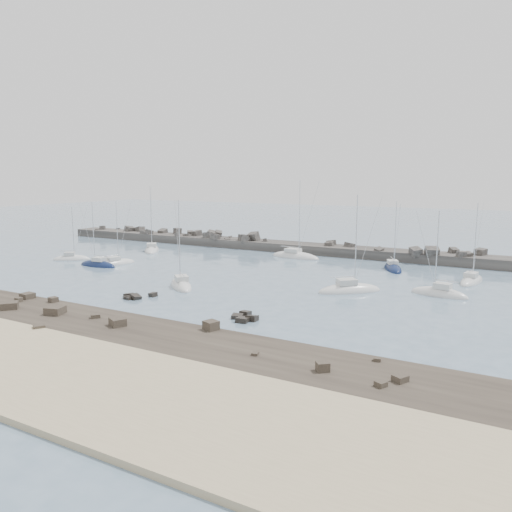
{
  "coord_description": "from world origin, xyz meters",
  "views": [
    {
      "loc": [
        41.17,
        -57.38,
        15.87
      ],
      "look_at": [
        2.44,
        12.0,
        3.07
      ],
      "focal_mm": 35.0,
      "sensor_mm": 36.0,
      "label": 1
    }
  ],
  "objects": [
    {
      "name": "ground",
      "position": [
        0.0,
        0.0,
        0.0
      ],
      "size": [
        400.0,
        400.0,
        0.0
      ],
      "primitive_type": "plane",
      "color": "slate",
      "rests_on": "ground"
    },
    {
      "name": "rock_shelf",
      "position": [
        0.09,
        -21.99,
        0.01
      ],
      "size": [
        140.0,
        12.02,
        2.01
      ],
      "color": "#2D251E",
      "rests_on": "ground"
    },
    {
      "name": "rock_cluster_near",
      "position": [
        -3.83,
        -9.52,
        0.05
      ],
      "size": [
        4.3,
        3.82,
        1.39
      ],
      "color": "black",
      "rests_on": "ground"
    },
    {
      "name": "rock_cluster_far",
      "position": [
        13.86,
        -11.05,
        0.13
      ],
      "size": [
        3.26,
        3.72,
        1.18
      ],
      "color": "black",
      "rests_on": "ground"
    },
    {
      "name": "breakwater",
      "position": [
        -7.67,
        37.99,
        0.31
      ],
      "size": [
        115.0,
        7.26,
        5.28
      ],
      "color": "#322F2D",
      "rests_on": "ground"
    },
    {
      "name": "sailboat_0",
      "position": [
        -35.34,
        7.37,
        0.14
      ],
      "size": [
        6.66,
        5.9,
        10.96
      ],
      "color": "silver",
      "rests_on": "ground"
    },
    {
      "name": "sailboat_1",
      "position": [
        -29.57,
        23.68,
        0.14
      ],
      "size": [
        8.02,
        9.27,
        14.83
      ],
      "color": "silver",
      "rests_on": "ground"
    },
    {
      "name": "sailboat_2",
      "position": [
        -25.88,
        5.01,
        0.14
      ],
      "size": [
        7.79,
        2.71,
        12.31
      ],
      "color": "#0F1B3F",
      "rests_on": "ground"
    },
    {
      "name": "sailboat_3",
      "position": [
        -24.31,
        7.71,
        0.13
      ],
      "size": [
        4.29,
        8.17,
        12.35
      ],
      "color": "silver",
      "rests_on": "ground"
    },
    {
      "name": "sailboat_4",
      "position": [
        0.83,
        30.66,
        0.14
      ],
      "size": [
        10.62,
        4.22,
        16.19
      ],
      "color": "silver",
      "rests_on": "ground"
    },
    {
      "name": "sailboat_5",
      "position": [
        -2.67,
        -1.07,
        0.15
      ],
      "size": [
        8.04,
        7.71,
        13.54
      ],
      "color": "silver",
      "rests_on": "ground"
    },
    {
      "name": "sailboat_6",
      "position": [
        19.67,
        7.64,
        0.15
      ],
      "size": [
        8.71,
        8.13,
        14.5
      ],
      "color": "silver",
      "rests_on": "ground"
    },
    {
      "name": "sailboat_7",
      "position": [
        20.76,
        27.28,
        0.14
      ],
      "size": [
        5.63,
        8.28,
        12.67
      ],
      "color": "#0F1B3F",
      "rests_on": "ground"
    },
    {
      "name": "sailboat_8",
      "position": [
        30.9,
        11.46,
        0.16
      ],
      "size": [
        7.94,
        3.52,
        12.4
      ],
      "color": "silver",
      "rests_on": "ground"
    },
    {
      "name": "sailboat_9",
      "position": [
        33.69,
        22.61,
        0.14
      ],
      "size": [
        3.7,
        8.4,
        12.88
      ],
      "color": "silver",
      "rests_on": "ground"
    }
  ]
}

